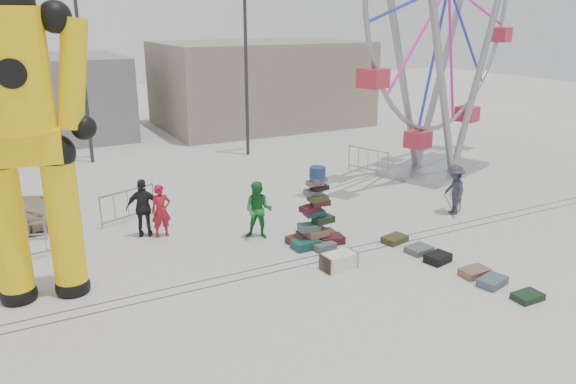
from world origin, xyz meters
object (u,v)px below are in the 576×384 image
steamer_trunk (339,261)px  pedestrian_black (144,208)px  pedestrian_grey (454,190)px  lamp_post_left (84,63)px  barricade_dummy_a (9,225)px  suitcase_tower (316,223)px  barricade_dummy_b (26,243)px  ferris_wheel (447,10)px  barricade_wheel_back (368,161)px  barricade_wheel_front (456,189)px  crash_test_dummy (22,121)px  pedestrian_green (258,210)px  lamp_post_right (248,61)px  pedestrian_red (161,211)px  barricade_dummy_c (128,205)px

steamer_trunk → pedestrian_black: 6.26m
pedestrian_black → pedestrian_grey: pedestrian_black is taller
lamp_post_left → barricade_dummy_a: 10.42m
suitcase_tower → barricade_dummy_b: (-7.69, 2.64, -0.12)m
ferris_wheel → barricade_wheel_back: (-2.76, 1.10, -6.15)m
barricade_wheel_front → suitcase_tower: bearing=132.6°
lamp_post_left → ferris_wheel: (12.85, -8.62, 2.22)m
crash_test_dummy → pedestrian_green: size_ratio=4.59×
crash_test_dummy → ferris_wheel: bearing=23.4°
barricade_dummy_b → pedestrian_black: 3.40m
steamer_trunk → suitcase_tower: bearing=75.7°
steamer_trunk → barricade_wheel_front: (6.74, 2.67, 0.33)m
crash_test_dummy → barricade_wheel_back: (13.43, 5.49, -3.76)m
lamp_post_right → crash_test_dummy: size_ratio=0.98×
suitcase_tower → pedestrian_green: 1.78m
barricade_dummy_b → pedestrian_red: 3.83m
lamp_post_left → barricade_wheel_front: 16.68m
lamp_post_right → barricade_dummy_b: lamp_post_right is taller
crash_test_dummy → barricade_dummy_a: (-0.59, 4.18, -3.76)m
pedestrian_black → barricade_wheel_back: bearing=-144.9°
barricade_dummy_b → suitcase_tower: bearing=-24.6°
lamp_post_right → barricade_wheel_front: lamp_post_right is taller
crash_test_dummy → pedestrian_green: 7.11m
crash_test_dummy → barricade_dummy_b: bearing=104.0°
ferris_wheel → barricade_dummy_c: ferris_wheel is taller
crash_test_dummy → ferris_wheel: ferris_wheel is taller
lamp_post_right → lamp_post_left: same height
crash_test_dummy → pedestrian_red: 5.58m
steamer_trunk → barricade_wheel_back: (6.30, 7.49, 0.33)m
steamer_trunk → pedestrian_green: (-0.98, 2.99, 0.67)m
crash_test_dummy → steamer_trunk: 8.46m
steamer_trunk → barricade_wheel_front: bearing=17.6°
suitcase_tower → pedestrian_red: size_ratio=1.44×
crash_test_dummy → barricade_dummy_a: size_ratio=4.09×
lamp_post_left → steamer_trunk: bearing=-75.8°
lamp_post_right → pedestrian_red: 11.46m
lamp_post_left → barricade_dummy_b: 11.83m
barricade_dummy_b → pedestrian_grey: bearing=-16.6°
barricade_wheel_front → barricade_dummy_b: bearing=117.6°
ferris_wheel → pedestrian_green: size_ratio=7.63×
ferris_wheel → barricade_wheel_front: size_ratio=6.80×
lamp_post_right → barricade_wheel_front: (3.53, -10.33, -3.93)m
lamp_post_right → barricade_dummy_a: lamp_post_right is taller
pedestrian_green → steamer_trunk: bearing=-35.9°
barricade_dummy_c → barricade_wheel_back: same height
barricade_dummy_b → pedestrian_black: pedestrian_black is taller
ferris_wheel → pedestrian_black: bearing=167.4°
barricade_wheel_back → pedestrian_green: size_ratio=1.12×
barricade_wheel_front → pedestrian_black: (-10.74, 2.09, 0.36)m
barricade_wheel_back → pedestrian_black: bearing=-95.1°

